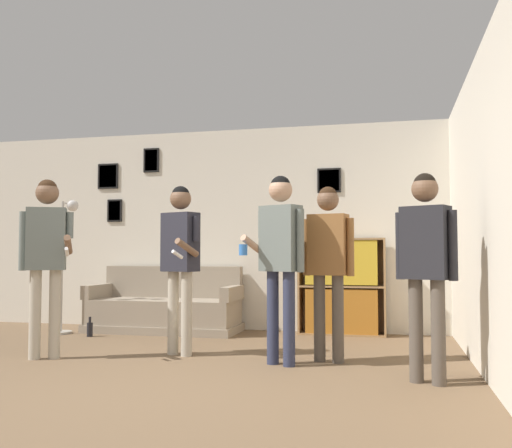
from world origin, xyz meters
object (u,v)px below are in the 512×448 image
(person_watcher_holding_cup, at_px, (280,247))
(person_player_foreground_center, at_px, (180,250))
(floor_lamp, at_px, (62,241))
(person_spectator_near_bookshelf, at_px, (328,254))
(person_player_foreground_left, at_px, (46,247))
(couch, at_px, (165,309))
(bookshelf, at_px, (342,287))
(bottle_on_floor, at_px, (90,329))
(person_spectator_far_right, at_px, (426,254))

(person_watcher_holding_cup, bearing_deg, person_player_foreground_center, 166.02)
(floor_lamp, bearing_deg, person_spectator_near_bookshelf, -17.48)
(person_watcher_holding_cup, bearing_deg, person_player_foreground_left, -174.35)
(couch, relative_size, person_player_foreground_center, 1.17)
(bookshelf, height_order, person_player_foreground_left, person_player_foreground_left)
(person_watcher_holding_cup, bearing_deg, bookshelf, 79.68)
(bookshelf, relative_size, floor_lamp, 0.71)
(person_watcher_holding_cup, xyz_separation_m, bottle_on_floor, (-2.61, 1.21, -0.98))
(couch, height_order, person_player_foreground_center, person_player_foreground_center)
(couch, bearing_deg, person_spectator_far_right, -36.57)
(person_player_foreground_center, bearing_deg, couch, 117.03)
(person_spectator_far_right, distance_m, bottle_on_floor, 4.31)
(bookshelf, distance_m, person_player_foreground_left, 3.55)
(floor_lamp, height_order, person_watcher_holding_cup, person_watcher_holding_cup)
(person_spectator_near_bookshelf, bearing_deg, bottle_on_floor, 162.42)
(person_spectator_near_bookshelf, bearing_deg, person_spectator_far_right, -40.33)
(person_player_foreground_center, bearing_deg, person_player_foreground_left, -157.49)
(person_spectator_near_bookshelf, height_order, person_spectator_far_right, person_spectator_far_right)
(person_player_foreground_center, bearing_deg, person_spectator_near_bookshelf, -0.46)
(floor_lamp, height_order, person_player_foreground_center, person_player_foreground_center)
(couch, xyz_separation_m, person_player_foreground_left, (-0.37, -2.11, 0.79))
(couch, relative_size, bookshelf, 1.64)
(person_player_foreground_left, relative_size, bottle_on_floor, 7.21)
(couch, distance_m, floor_lamp, 1.58)
(couch, bearing_deg, person_watcher_holding_cup, -44.68)
(person_player_foreground_left, bearing_deg, person_spectator_far_right, -3.81)
(person_watcher_holding_cup, bearing_deg, person_spectator_near_bookshelf, 32.09)
(bookshelf, distance_m, person_player_foreground_center, 2.37)
(person_player_foreground_center, bearing_deg, bookshelf, 51.17)
(person_player_foreground_center, bearing_deg, floor_lamp, 151.55)
(person_spectator_near_bookshelf, xyz_separation_m, person_spectator_far_right, (0.84, -0.72, 0.00))
(floor_lamp, relative_size, person_spectator_far_right, 1.03)
(person_spectator_near_bookshelf, bearing_deg, person_player_foreground_center, 179.54)
(couch, relative_size, floor_lamp, 1.17)
(bookshelf, relative_size, person_player_foreground_left, 0.69)
(person_player_foreground_center, relative_size, person_watcher_holding_cup, 0.98)
(bookshelf, height_order, person_player_foreground_center, person_player_foreground_center)
(floor_lamp, relative_size, person_player_foreground_center, 1.00)
(person_spectator_far_right, bearing_deg, bottle_on_floor, 156.58)
(person_player_foreground_center, height_order, bottle_on_floor, person_player_foreground_center)
(bookshelf, bearing_deg, person_player_foreground_left, -138.97)
(floor_lamp, bearing_deg, person_spectator_far_right, -22.71)
(person_spectator_far_right, bearing_deg, person_player_foreground_center, 162.67)
(floor_lamp, xyz_separation_m, person_spectator_far_right, (4.35, -1.82, -0.16))
(person_player_foreground_left, relative_size, person_spectator_far_right, 1.05)
(floor_lamp, bearing_deg, bottle_on_floor, -16.90)
(couch, distance_m, person_spectator_near_bookshelf, 2.92)
(bookshelf, height_order, bottle_on_floor, bookshelf)
(person_player_foreground_left, distance_m, person_player_foreground_center, 1.29)
(couch, xyz_separation_m, person_player_foreground_center, (0.82, -1.62, 0.76))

